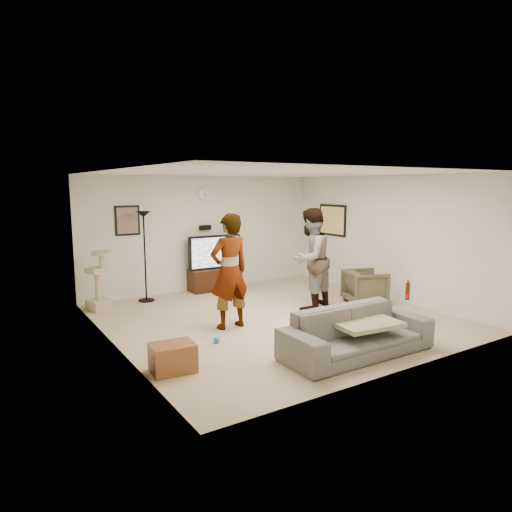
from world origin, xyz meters
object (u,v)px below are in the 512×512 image
tv (215,252)px  cat_tree (98,281)px  floor_lamp (145,257)px  person_right (310,259)px  armchair (365,287)px  beer_bottle (408,291)px  side_table (173,358)px  person_left (229,271)px  sofa (357,332)px  tv_stand (215,279)px

tv → cat_tree: 2.64m
floor_lamp → person_right: (2.41, -2.19, 0.05)m
person_right → armchair: 1.33m
person_right → floor_lamp: bearing=-61.3°
beer_bottle → side_table: size_ratio=0.47×
floor_lamp → person_left: 2.48m
tv → beer_bottle: tv is taller
cat_tree → sofa: cat_tree is taller
person_right → cat_tree: bearing=-49.8°
side_table → floor_lamp: bearing=75.8°
armchair → side_table: (-4.46, -1.10, -0.15)m
person_right → sofa: person_right is taller
person_left → cat_tree: bearing=-58.5°
tv_stand → armchair: (1.93, -2.64, 0.09)m
tv_stand → tv: size_ratio=0.94×
tv_stand → cat_tree: size_ratio=1.05×
floor_lamp → armchair: floor_lamp is taller
person_right → armchair: size_ratio=2.59×
person_right → sofa: size_ratio=0.87×
tv → person_right: (0.78, -2.34, 0.09)m
person_left → armchair: size_ratio=2.56×
sofa → tv: bearing=88.3°
floor_lamp → sofa: 4.67m
tv_stand → person_right: (0.78, -2.34, 0.70)m
person_right → side_table: size_ratio=3.55×
tv → cat_tree: tv is taller
tv_stand → floor_lamp: size_ratio=0.65×
floor_lamp → sofa: bearing=-71.9°
tv → armchair: bearing=-53.8°
tv_stand → tv: 0.61m
floor_lamp → person_left: size_ratio=0.96×
tv → side_table: size_ratio=2.32×
person_left → beer_bottle: size_ratio=7.45×
person_left → tv: bearing=-115.5°
tv → person_right: size_ratio=0.66×
sofa → beer_bottle: beer_bottle is taller
beer_bottle → armchair: beer_bottle is taller
tv_stand → beer_bottle: 4.65m
tv_stand → armchair: size_ratio=1.59×
person_left → beer_bottle: bearing=130.3°
tv → person_right: person_right is taller
tv_stand → cat_tree: bearing=-172.9°
sofa → side_table: 2.48m
floor_lamp → side_table: floor_lamp is taller
cat_tree → person_left: (1.54, -2.24, 0.38)m
tv_stand → cat_tree: (-2.60, -0.33, 0.31)m
cat_tree → sofa: size_ratio=0.51×
cat_tree → side_table: (0.07, -3.41, -0.37)m
person_left → beer_bottle: (1.87, -1.99, -0.17)m
tv_stand → armchair: 3.27m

